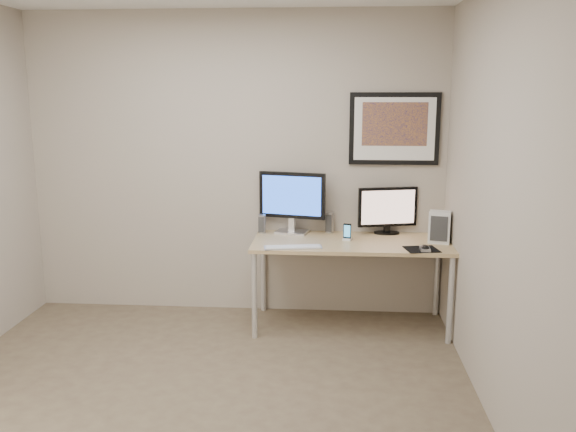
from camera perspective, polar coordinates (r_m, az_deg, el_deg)
name	(u,v)px	position (r m, az deg, el deg)	size (l,w,h in m)	color
floor	(197,401)	(4.08, -8.55, -16.75)	(3.60, 3.60, 0.00)	brown
room	(204,136)	(4.05, -7.86, 7.43)	(3.60, 3.60, 3.60)	white
desk	(351,249)	(5.01, 5.91, -3.08)	(1.60, 0.70, 0.73)	olive
framed_art	(394,129)	(5.21, 9.92, 8.05)	(0.75, 0.04, 0.60)	black
monitor_large	(292,200)	(5.19, 0.38, 1.53)	(0.57, 0.24, 0.53)	#B8B9BE
monitor_tv	(388,209)	(5.24, 9.30, 0.64)	(0.51, 0.17, 0.40)	black
speaker_left	(262,224)	(5.23, -2.44, -0.75)	(0.06, 0.06, 0.16)	#B8B9BE
speaker_right	(330,222)	(5.26, 3.92, -0.60)	(0.07, 0.07, 0.18)	#B8B9BE
phone_dock	(347,232)	(5.00, 5.57, -1.49)	(0.07, 0.07, 0.14)	black
keyboard	(293,247)	(4.75, 0.47, -2.93)	(0.45, 0.12, 0.02)	silver
mousepad	(422,249)	(4.82, 12.39, -3.06)	(0.25, 0.22, 0.00)	black
mouse	(425,248)	(4.78, 12.70, -2.92)	(0.07, 0.12, 0.04)	black
fan_unit	(440,227)	(5.04, 14.01, -1.01)	(0.17, 0.12, 0.26)	silver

